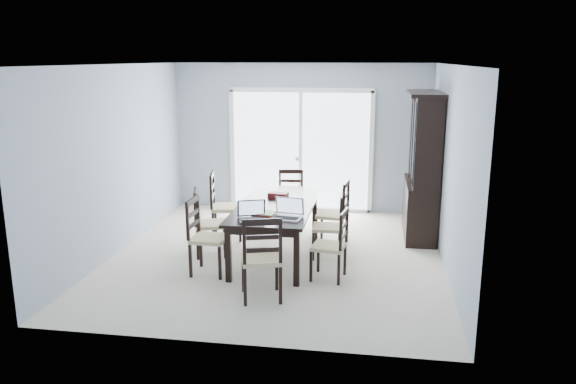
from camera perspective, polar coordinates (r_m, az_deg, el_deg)
name	(u,v)px	position (r m, az deg, el deg)	size (l,w,h in m)	color
floor	(277,256)	(7.86, -1.16, -6.50)	(5.00, 5.00, 0.00)	silver
ceiling	(276,64)	(7.38, -1.26, 12.83)	(5.00, 5.00, 0.00)	white
back_wall	(301,138)	(9.95, 1.32, 5.49)	(4.50, 0.02, 2.60)	#909DAC
wall_left	(118,159)	(8.20, -16.90, 3.19)	(0.02, 5.00, 2.60)	#909DAC
wall_right	(449,169)	(7.46, 16.08, 2.26)	(0.02, 5.00, 2.60)	#909DAC
balcony	(307,199)	(11.19, 1.96, -0.67)	(4.50, 2.00, 0.10)	gray
railing	(313,160)	(12.03, 2.56, 3.26)	(4.50, 0.06, 1.10)	#99999E
dining_table	(276,209)	(7.65, -1.18, -1.76)	(1.00, 2.20, 0.75)	black
china_hutch	(423,168)	(8.70, 13.53, 2.43)	(0.50, 1.38, 2.20)	black
sliding_door	(301,150)	(9.96, 1.29, 4.26)	(2.52, 0.05, 2.18)	silver
chair_left_near	(202,228)	(7.17, -8.75, -3.60)	(0.45, 0.44, 1.13)	black
chair_left_mid	(203,215)	(7.81, -8.58, -2.35)	(0.52, 0.51, 1.08)	black
chair_left_far	(220,198)	(8.51, -6.90, -0.65)	(0.53, 0.52, 1.17)	black
chair_right_near	(336,237)	(6.91, 4.87, -4.62)	(0.45, 0.44, 1.03)	black
chair_right_mid	(334,219)	(7.68, 4.65, -2.73)	(0.41, 0.40, 1.03)	black
chair_right_far	(338,206)	(8.17, 5.15, -1.47)	(0.47, 0.46, 1.11)	black
chair_end_near	(262,250)	(6.25, -2.69, -5.90)	(0.54, 0.55, 1.16)	black
chair_end_far	(291,192)	(9.08, 0.29, -0.03)	(0.45, 0.46, 1.06)	black
laptop_dark	(253,216)	(6.83, -3.59, -2.49)	(0.41, 0.34, 0.24)	black
laptop_silver	(286,214)	(6.89, -0.18, -2.29)	(0.40, 0.30, 0.25)	#BCBCBE
book_stack	(264,214)	(7.06, -2.45, -2.23)	(0.32, 0.27, 0.05)	maroon
cell_phone	(265,220)	(6.86, -2.31, -2.85)	(0.10, 0.05, 0.01)	black
game_box	(278,195)	(7.96, -1.00, -0.33)	(0.28, 0.14, 0.07)	#531310
hot_tub	(267,172)	(11.12, -2.18, 2.05)	(2.09, 1.93, 0.96)	brown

